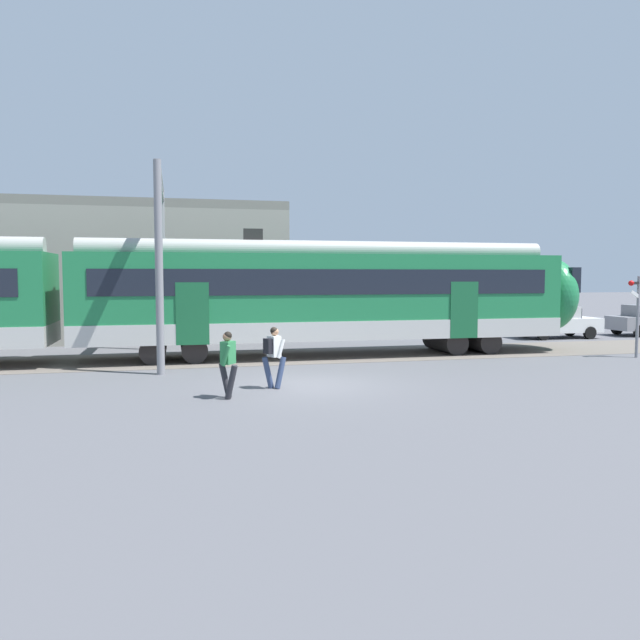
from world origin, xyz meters
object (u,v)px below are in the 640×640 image
object	(u,v)px
pedestrian_white	(273,352)
parked_car_white	(557,322)
commuter_train	(86,298)
pedestrian_green	(228,360)
crossing_signal	(638,303)

from	to	relation	value
pedestrian_white	parked_car_white	bearing A→B (deg)	33.49
commuter_train	parked_car_white	xyz separation A→B (m)	(21.00, 3.85, -1.47)
pedestrian_green	pedestrian_white	bearing A→B (deg)	39.56
commuter_train	crossing_signal	xyz separation A→B (m)	(19.60, -3.19, -0.24)
commuter_train	pedestrian_white	world-z (taller)	commuter_train
pedestrian_white	parked_car_white	xyz separation A→B (m)	(15.47, 10.23, -0.21)
pedestrian_white	parked_car_white	distance (m)	18.55
commuter_train	crossing_signal	bearing A→B (deg)	-9.26
pedestrian_green	crossing_signal	size ratio (longest dim) A/B	0.56
commuter_train	parked_car_white	size ratio (longest dim) A/B	9.48
crossing_signal	parked_car_white	bearing A→B (deg)	78.75
pedestrian_white	crossing_signal	world-z (taller)	crossing_signal
commuter_train	pedestrian_green	size ratio (longest dim) A/B	22.83
pedestrian_green	parked_car_white	xyz separation A→B (m)	(16.76, 11.30, -0.18)
commuter_train	crossing_signal	world-z (taller)	commuter_train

